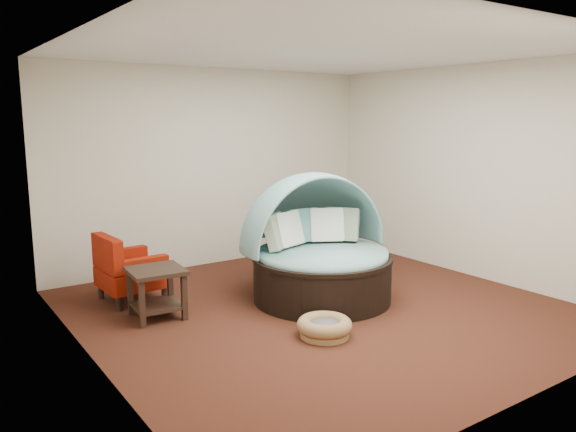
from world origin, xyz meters
TOP-DOWN VIEW (x-y plane):
  - floor at (0.00, 0.00)m, footprint 5.00×5.00m
  - wall_back at (0.00, 2.50)m, footprint 5.00×0.00m
  - wall_front at (0.00, -2.50)m, footprint 5.00×0.00m
  - wall_left at (-2.50, 0.00)m, footprint 0.00×5.00m
  - wall_right at (2.50, 0.00)m, footprint 0.00×5.00m
  - ceiling at (0.00, 0.00)m, footprint 5.00×5.00m
  - canopy_daybed at (0.20, 0.35)m, footprint 1.85×1.78m
  - pet_basket at (-0.48, -0.65)m, footprint 0.68×0.68m
  - red_armchair at (-1.69, 1.50)m, footprint 0.72×0.72m
  - side_table at (-1.62, 0.79)m, footprint 0.60×0.60m

SIDE VIEW (x-z plane):
  - floor at x=0.00m, z-range 0.00..0.00m
  - pet_basket at x=-0.48m, z-range 0.00..0.19m
  - side_table at x=-1.62m, z-range 0.08..0.62m
  - red_armchair at x=-1.69m, z-range -0.03..0.77m
  - canopy_daybed at x=0.20m, z-range -0.05..1.43m
  - wall_back at x=0.00m, z-range -1.10..3.90m
  - wall_front at x=0.00m, z-range -1.10..3.90m
  - wall_left at x=-2.50m, z-range -1.10..3.90m
  - wall_right at x=2.50m, z-range -1.10..3.90m
  - ceiling at x=0.00m, z-range 2.80..2.80m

